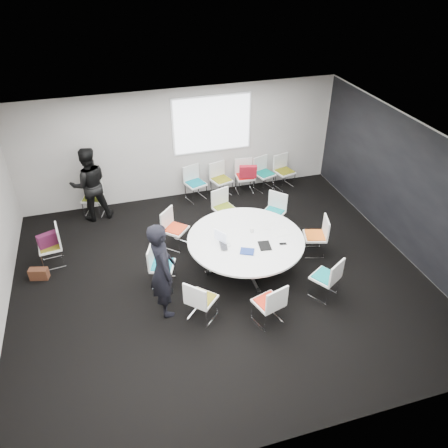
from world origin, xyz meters
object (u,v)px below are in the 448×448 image
object	(u,v)px
person_back	(89,184)
chair_back_c	(245,182)
chair_person_back	(94,204)
maroon_bag	(48,240)
cup	(252,230)
chair_ring_f	(201,306)
conference_table	(246,246)
laptop	(226,245)
chair_ring_a	(315,242)
chair_ring_d	(176,236)
chair_back_a	(196,189)
chair_back_d	(264,180)
chair_spare_left	(52,253)
chair_ring_e	(162,272)
chair_ring_h	(325,284)
chair_ring_c	(224,215)
chair_ring_b	(273,219)
brown_bag	(39,274)
chair_back_b	(221,186)
chair_back_e	(284,177)
person_main	(163,270)
chair_ring_g	(268,310)

from	to	relation	value
person_back	chair_back_c	bearing A→B (deg)	175.33
chair_person_back	maroon_bag	world-z (taller)	chair_person_back
cup	maroon_bag	xyz separation A→B (m)	(-3.98, 1.05, -0.16)
chair_ring_f	chair_back_c	distance (m)	4.68
cup	maroon_bag	world-z (taller)	cup
conference_table	chair_back_c	world-z (taller)	chair_back_c
chair_back_c	laptop	size ratio (longest dim) A/B	2.77
chair_ring_a	chair_ring_d	size ratio (longest dim) A/B	1.00
chair_ring_a	person_back	bearing A→B (deg)	73.78
chair_back_a	chair_back_d	world-z (taller)	same
chair_ring_a	chair_spare_left	distance (m)	5.48
chair_ring_d	chair_ring_e	bearing A→B (deg)	19.17
chair_ring_h	person_back	distance (m)	5.75
chair_ring_c	chair_ring_h	xyz separation A→B (m)	(1.12, -2.84, 0.00)
chair_ring_a	chair_ring_b	xyz separation A→B (m)	(-0.50, 1.11, 0.00)
chair_ring_a	chair_person_back	distance (m)	5.34
person_back	chair_person_back	bearing A→B (deg)	-98.79
chair_ring_c	chair_back_a	bearing A→B (deg)	-92.77
chair_ring_c	brown_bag	bearing A→B (deg)	-6.81
chair_ring_a	chair_ring_h	bearing A→B (deg)	177.79
conference_table	cup	world-z (taller)	cup
chair_back_b	maroon_bag	distance (m)	4.52
chair_ring_f	chair_back_e	bearing A→B (deg)	95.79
chair_ring_f	person_back	xyz separation A→B (m)	(-1.68, 3.96, 0.63)
chair_ring_a	brown_bag	size ratio (longest dim) A/B	2.44
chair_ring_b	maroon_bag	world-z (taller)	chair_ring_b
conference_table	chair_ring_h	size ratio (longest dim) A/B	2.64
chair_back_c	chair_ring_d	bearing A→B (deg)	44.77
person_main	conference_table	bearing A→B (deg)	-72.10
chair_ring_h	brown_bag	size ratio (longest dim) A/B	2.44
chair_back_a	chair_back_e	xyz separation A→B (m)	(2.44, -0.02, 0.00)
chair_ring_a	chair_ring_b	distance (m)	1.22
chair_ring_b	chair_ring_g	distance (m)	2.93
chair_ring_h	cup	size ratio (longest dim) A/B	9.78
person_main	maroon_bag	world-z (taller)	person_main
chair_back_d	brown_bag	distance (m)	6.01
chair_ring_e	chair_back_d	xyz separation A→B (m)	(3.25, 3.01, 0.00)
chair_back_d	chair_person_back	world-z (taller)	same
chair_ring_b	chair_person_back	size ratio (longest dim) A/B	1.00
chair_ring_a	chair_back_a	bearing A→B (deg)	48.68
chair_spare_left	maroon_bag	world-z (taller)	chair_spare_left
chair_back_b	maroon_bag	size ratio (longest dim) A/B	2.20
brown_bag	chair_person_back	bearing A→B (deg)	61.43
chair_ring_b	person_back	distance (m)	4.34
chair_back_b	person_main	size ratio (longest dim) A/B	0.47
chair_ring_f	person_main	xyz separation A→B (m)	(-0.57, 0.40, 0.66)
chair_ring_d	chair_back_c	world-z (taller)	same
person_main	person_back	xyz separation A→B (m)	(-1.10, 3.56, -0.03)
chair_spare_left	laptop	distance (m)	3.63
chair_ring_d	chair_ring_e	distance (m)	1.24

